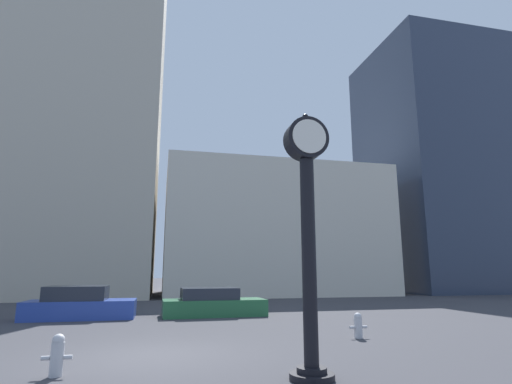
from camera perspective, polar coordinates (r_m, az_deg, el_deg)
ground_plane at (r=10.25m, az=-14.96°, el=-21.71°), size 200.00×200.00×0.00m
building_tall_tower at (r=38.34m, az=-23.80°, el=14.40°), size 13.50×12.00×35.76m
building_storefront_row at (r=35.45m, az=2.00°, el=-5.85°), size 18.17×12.00×10.45m
building_glass_modern at (r=44.67m, az=24.54°, el=3.22°), size 12.65×12.00×24.52m
street_clock at (r=7.84m, az=7.44°, el=-4.38°), size 0.85×0.83×5.09m
car_blue at (r=18.58m, az=-23.85°, el=-14.54°), size 4.30×1.89×1.31m
car_green at (r=18.28m, az=-6.17°, el=-15.61°), size 4.48×1.92×1.19m
fire_hydrant_near at (r=12.71m, az=14.38°, el=-17.95°), size 0.55×0.24×0.72m
fire_hydrant_far at (r=8.90m, az=-26.53°, el=-20.07°), size 0.54×0.24×0.76m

